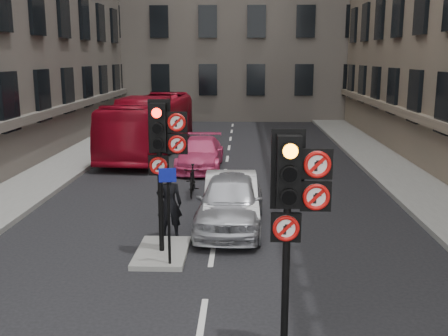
# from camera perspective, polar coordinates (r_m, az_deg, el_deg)

# --- Properties ---
(pavement_left) EXTENTS (3.00, 50.00, 0.16)m
(pavement_left) POSITION_cam_1_polar(r_m,az_deg,el_deg) (20.84, -20.29, -1.34)
(pavement_left) COLOR gray
(pavement_left) RESTS_ON ground
(pavement_right) EXTENTS (3.00, 50.00, 0.16)m
(pavement_right) POSITION_cam_1_polar(r_m,az_deg,el_deg) (20.34, 20.64, -1.69)
(pavement_right) COLOR gray
(pavement_right) RESTS_ON ground
(centre_island) EXTENTS (1.20, 2.00, 0.12)m
(centre_island) POSITION_cam_1_polar(r_m,az_deg,el_deg) (12.74, -6.76, -9.12)
(centre_island) COLOR gray
(centre_island) RESTS_ON ground
(signal_near) EXTENTS (0.91, 0.40, 3.58)m
(signal_near) POSITION_cam_1_polar(r_m,az_deg,el_deg) (8.03, 7.58, -2.93)
(signal_near) COLOR black
(signal_near) RESTS_ON ground
(signal_far) EXTENTS (0.91, 0.40, 3.58)m
(signal_far) POSITION_cam_1_polar(r_m,az_deg,el_deg) (12.02, -6.68, 2.69)
(signal_far) COLOR black
(signal_far) RESTS_ON centre_island
(car_silver) EXTENTS (1.96, 4.47, 1.50)m
(car_silver) POSITION_cam_1_polar(r_m,az_deg,el_deg) (14.42, 0.70, -3.60)
(car_silver) COLOR #ADAFB5
(car_silver) RESTS_ON ground
(car_white) EXTENTS (1.57, 4.20, 1.37)m
(car_white) POSITION_cam_1_polar(r_m,az_deg,el_deg) (14.87, 0.77, -3.38)
(car_white) COLOR silver
(car_white) RESTS_ON ground
(car_pink) EXTENTS (1.86, 4.43, 1.28)m
(car_pink) POSITION_cam_1_polar(r_m,az_deg,el_deg) (22.03, -2.59, 1.59)
(car_pink) COLOR #DC4078
(car_pink) RESTS_ON ground
(bus_red) EXTENTS (3.14, 10.14, 2.78)m
(bus_red) POSITION_cam_1_polar(r_m,az_deg,el_deg) (25.73, -8.02, 4.69)
(bus_red) COLOR maroon
(bus_red) RESTS_ON ground
(motorcycle) EXTENTS (0.53, 1.71, 1.02)m
(motorcycle) POSITION_cam_1_polar(r_m,az_deg,el_deg) (17.87, -3.47, -1.33)
(motorcycle) COLOR black
(motorcycle) RESTS_ON ground
(motorcyclist) EXTENTS (0.71, 0.51, 1.81)m
(motorcyclist) POSITION_cam_1_polar(r_m,az_deg,el_deg) (13.67, -5.97, -3.87)
(motorcyclist) COLOR black
(motorcyclist) RESTS_ON ground
(info_sign) EXTENTS (0.38, 0.14, 2.18)m
(info_sign) POSITION_cam_1_polar(r_m,az_deg,el_deg) (11.46, -6.08, -3.78)
(info_sign) COLOR black
(info_sign) RESTS_ON centre_island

